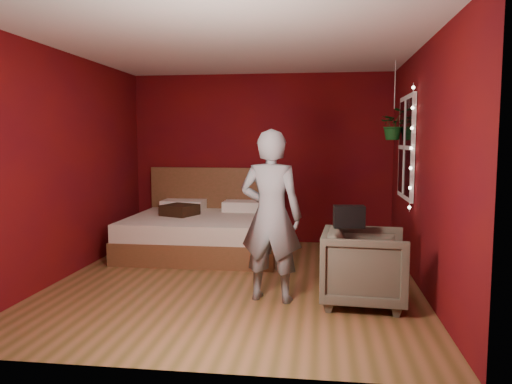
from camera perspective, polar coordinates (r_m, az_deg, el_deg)
floor at (r=5.76m, az=-2.20°, el=-10.09°), size 4.50×4.50×0.00m
room_walls at (r=5.53m, az=-2.27°, el=6.86°), size 4.04×4.54×2.62m
window at (r=6.43m, az=16.76°, el=4.90°), size 0.05×0.97×1.27m
fairy_lights at (r=5.91m, az=17.33°, el=4.80°), size 0.04×0.04×1.45m
bed at (r=7.16m, az=-5.67°, el=-4.44°), size 2.11×1.79×1.16m
person at (r=4.91m, az=1.72°, el=-2.74°), size 0.68×0.50×1.70m
armchair at (r=4.99m, az=12.26°, el=-8.39°), size 0.86×0.84×0.73m
handbag at (r=5.01m, az=10.58°, el=-2.76°), size 0.31×0.18×0.22m
throw_pillow at (r=7.16m, az=-8.71°, el=-2.04°), size 0.55×0.55×0.15m
hanging_plant at (r=6.73m, az=15.48°, el=7.46°), size 0.40×0.36×1.01m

